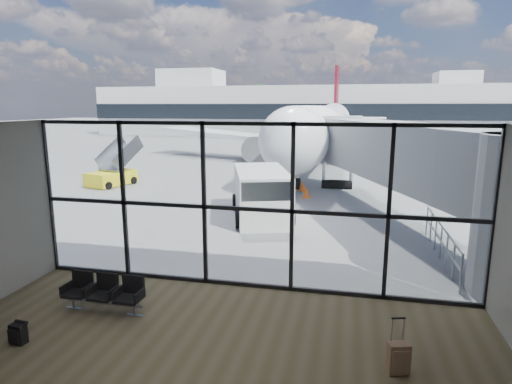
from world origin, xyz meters
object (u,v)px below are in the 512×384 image
at_px(seating_row, 105,291).
at_px(service_van, 261,194).
at_px(suitcase, 398,358).
at_px(mobile_stairs, 112,176).
at_px(backpack, 18,334).
at_px(belt_loader, 256,170).
at_px(airliner, 323,127).

height_order(seating_row, service_van, service_van).
relative_size(suitcase, service_van, 0.20).
height_order(seating_row, mobile_stairs, mobile_stairs).
relative_size(backpack, mobile_stairs, 0.13).
xyz_separation_m(backpack, belt_loader, (0.31, 21.64, 0.33)).
xyz_separation_m(airliner, belt_loader, (-3.75, -10.92, -2.40)).
relative_size(airliner, service_van, 7.07).
bearing_deg(airliner, backpack, -95.34).
bearing_deg(backpack, mobile_stairs, 120.90).
distance_m(backpack, airliner, 32.92).
distance_m(seating_row, suitcase, 6.79).
bearing_deg(airliner, suitcase, -81.84).
height_order(suitcase, airliner, airliner).
bearing_deg(airliner, seating_row, -94.01).
bearing_deg(backpack, suitcase, 10.82).
bearing_deg(mobile_stairs, airliner, 68.23).
bearing_deg(service_van, seating_row, -119.33).
xyz_separation_m(airliner, mobile_stairs, (-11.95, -15.63, -2.38)).
relative_size(airliner, mobile_stairs, 10.04).
relative_size(suitcase, airliner, 0.03).
bearing_deg(belt_loader, seating_row, -71.71).
relative_size(seating_row, backpack, 4.25).
xyz_separation_m(seating_row, service_van, (1.92, 9.35, 0.60)).
bearing_deg(belt_loader, service_van, -59.90).
height_order(airliner, belt_loader, airliner).
xyz_separation_m(backpack, service_van, (2.86, 11.12, 0.87)).
height_order(backpack, belt_loader, belt_loader).
bearing_deg(belt_loader, mobile_stairs, -133.69).
relative_size(suitcase, belt_loader, 0.28).
relative_size(backpack, suitcase, 0.45).
xyz_separation_m(seating_row, backpack, (-0.94, -1.77, -0.27)).
xyz_separation_m(suitcase, service_van, (-4.78, 10.46, 0.78)).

